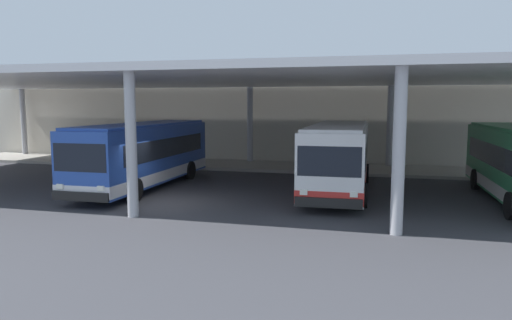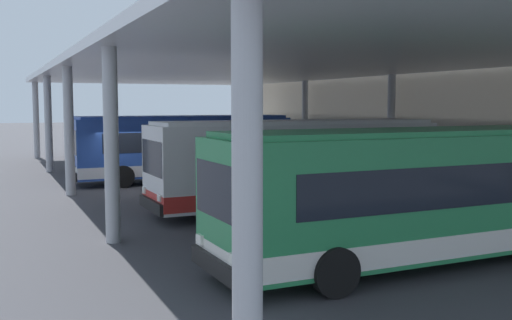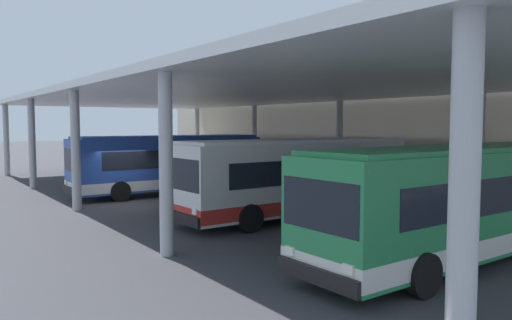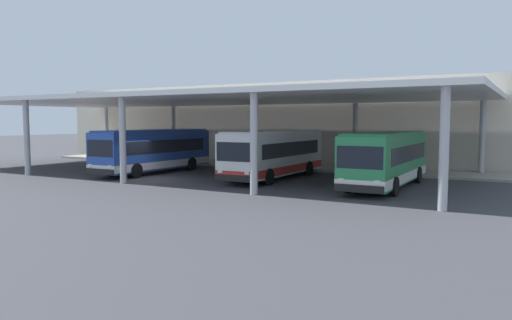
{
  "view_description": "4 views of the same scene",
  "coord_description": "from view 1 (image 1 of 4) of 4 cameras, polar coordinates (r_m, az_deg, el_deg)",
  "views": [
    {
      "loc": [
        8.68,
        -17.7,
        4.12
      ],
      "look_at": [
        3.2,
        3.0,
        1.55
      ],
      "focal_mm": 33.08,
      "sensor_mm": 36.0,
      "label": 1
    },
    {
      "loc": [
        25.43,
        -5.46,
        3.75
      ],
      "look_at": [
        5.69,
        3.33,
        1.72
      ],
      "focal_mm": 42.05,
      "sensor_mm": 36.0,
      "label": 2
    },
    {
      "loc": [
        22.24,
        -8.5,
        3.76
      ],
      "look_at": [
        2.83,
        5.15,
        2.07
      ],
      "focal_mm": 34.85,
      "sensor_mm": 36.0,
      "label": 3
    },
    {
      "loc": [
        21.89,
        -24.16,
        3.79
      ],
      "look_at": [
        6.42,
        2.63,
        1.33
      ],
      "focal_mm": 34.29,
      "sensor_mm": 36.0,
      "label": 4
    }
  ],
  "objects": [
    {
      "name": "trash_bin",
      "position": [
        35.13,
        -17.35,
        0.9
      ],
      "size": [
        0.52,
        0.52,
        0.98
      ],
      "color": "#236638",
      "rests_on": "platform_kerb"
    },
    {
      "name": "canopy_shelter",
      "position": [
        24.8,
        -5.76,
        9.51
      ],
      "size": [
        40.0,
        17.0,
        5.55
      ],
      "color": "silver",
      "rests_on": "ground"
    },
    {
      "name": "bus_nearest_bay",
      "position": [
        23.78,
        -13.38,
        0.7
      ],
      "size": [
        2.79,
        10.55,
        3.17
      ],
      "color": "#284CA8",
      "rests_on": "ground"
    },
    {
      "name": "station_building_facade",
      "position": [
        33.84,
        -0.04,
        5.97
      ],
      "size": [
        48.0,
        1.6,
        7.22
      ],
      "primitive_type": "cube",
      "color": "beige",
      "rests_on": "ground"
    },
    {
      "name": "bus_second_bay",
      "position": [
        22.29,
        9.99,
        0.39
      ],
      "size": [
        2.86,
        10.57,
        3.17
      ],
      "color": "white",
      "rests_on": "ground"
    },
    {
      "name": "bench_waiting",
      "position": [
        33.76,
        -13.59,
        0.76
      ],
      "size": [
        1.8,
        0.45,
        0.92
      ],
      "color": "#4C515B",
      "rests_on": "platform_kerb"
    },
    {
      "name": "ground_plane",
      "position": [
        20.14,
        -11.1,
        -5.1
      ],
      "size": [
        200.0,
        200.0,
        0.0
      ],
      "primitive_type": "plane",
      "color": "#3D3D42"
    },
    {
      "name": "platform_kerb",
      "position": [
        30.96,
        -1.59,
        -0.65
      ],
      "size": [
        42.0,
        4.5,
        0.18
      ],
      "primitive_type": "cube",
      "color": "#A39E93",
      "rests_on": "ground"
    }
  ]
}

